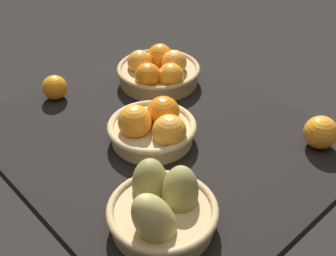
{
  "coord_description": "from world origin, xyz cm",
  "views": [
    {
      "loc": [
        -64.56,
        57.08,
        68.57
      ],
      "look_at": [
        -3.17,
        0.38,
        7.0
      ],
      "focal_mm": 45.51,
      "sensor_mm": 36.0,
      "label": 1
    }
  ],
  "objects": [
    {
      "name": "loose_orange_back_gap",
      "position": [
        33.3,
        10.33,
        6.5
      ],
      "size": [
        7.01,
        7.01,
        7.01
      ],
      "primitive_type": "sphere",
      "color": "orange",
      "rests_on": "market_tray"
    },
    {
      "name": "loose_orange_front_gap",
      "position": [
        -29.44,
        -25.39,
        7.06
      ],
      "size": [
        8.12,
        8.12,
        8.12
      ],
      "primitive_type": "sphere",
      "color": "orange",
      "rests_on": "market_tray"
    },
    {
      "name": "basket_center",
      "position": [
        -0.83,
        2.83,
        7.12
      ],
      "size": [
        22.08,
        22.08,
        10.67
      ],
      "color": "tan",
      "rests_on": "market_tray"
    },
    {
      "name": "market_tray",
      "position": [
        0.0,
        0.0,
        1.5
      ],
      "size": [
        84.0,
        72.0,
        3.0
      ],
      "primitive_type": "cube",
      "color": "black",
      "rests_on": "ground"
    },
    {
      "name": "basket_near_right",
      "position": [
        19.62,
        -16.84,
        7.2
      ],
      "size": [
        24.97,
        24.97,
        10.62
      ],
      "color": "tan",
      "rests_on": "market_tray"
    },
    {
      "name": "basket_far_left_pears",
      "position": [
        -21.79,
        19.14,
        7.12
      ],
      "size": [
        22.82,
        21.91,
        14.04
      ],
      "color": "tan",
      "rests_on": "market_tray"
    }
  ]
}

